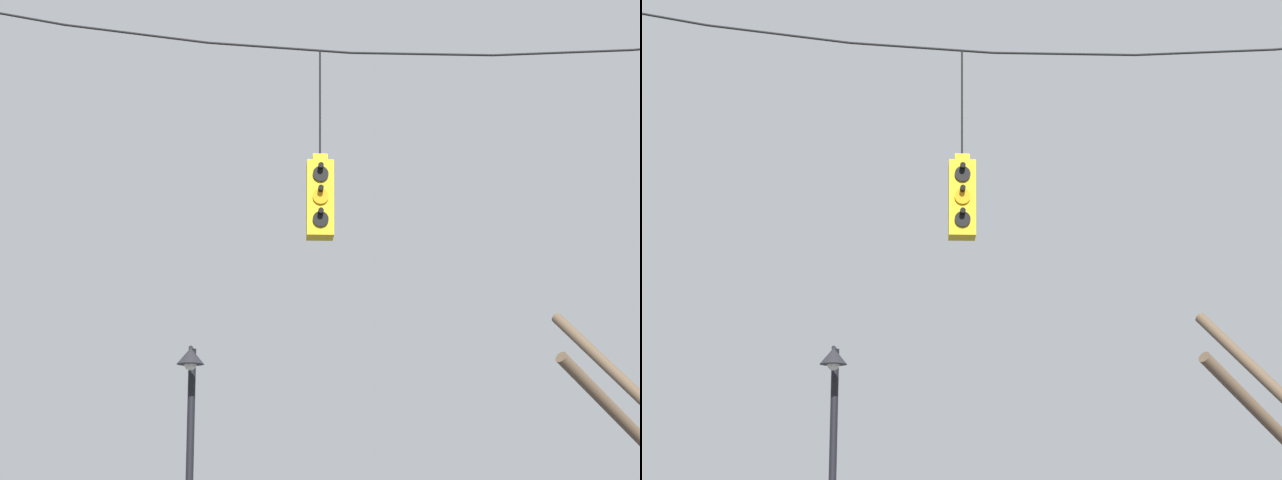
% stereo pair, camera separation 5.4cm
% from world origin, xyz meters
% --- Properties ---
extents(span_wire, '(13.13, 0.03, 0.68)m').
position_xyz_m(span_wire, '(0.00, 0.14, 7.87)').
color(span_wire, black).
extents(traffic_light_near_right_pole, '(0.34, 0.58, 2.51)m').
position_xyz_m(traffic_light_near_right_pole, '(-1.35, 0.14, 5.67)').
color(traffic_light_near_right_pole, yellow).
extents(street_lamp, '(0.43, 0.75, 4.37)m').
position_xyz_m(street_lamp, '(-3.18, 4.33, 3.13)').
color(street_lamp, black).
rests_on(street_lamp, ground_plane).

